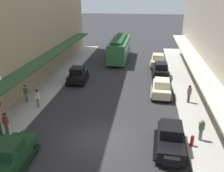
% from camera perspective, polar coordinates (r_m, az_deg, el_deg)
% --- Properties ---
extents(ground_plane, '(200.00, 200.00, 0.00)m').
position_cam_1_polar(ground_plane, '(18.14, -2.75, -12.24)').
color(ground_plane, '#2D2D30').
extents(sidewalk_left, '(3.00, 60.00, 0.15)m').
position_cam_1_polar(sidewalk_left, '(20.70, -23.90, -9.42)').
color(sidewalk_left, '#B7B5AD').
rests_on(sidewalk_left, ground).
extents(sidewalk_right, '(3.00, 60.00, 0.15)m').
position_cam_1_polar(sidewalk_right, '(18.42, 21.50, -13.07)').
color(sidewalk_right, '#B7B5AD').
rests_on(sidewalk_right, ground).
extents(parked_car_0, '(2.17, 4.27, 1.84)m').
position_cam_1_polar(parked_car_0, '(30.76, 11.22, 3.79)').
color(parked_car_0, black).
rests_on(parked_car_0, ground).
extents(parked_car_1, '(2.28, 4.31, 1.84)m').
position_cam_1_polar(parked_car_1, '(25.08, 11.42, -0.31)').
color(parked_car_1, beige).
rests_on(parked_car_1, ground).
extents(parked_car_2, '(2.29, 4.31, 1.84)m').
position_cam_1_polar(parked_car_2, '(16.93, 13.44, -11.78)').
color(parked_car_2, black).
rests_on(parked_car_2, ground).
extents(parked_car_3, '(2.29, 4.31, 1.84)m').
position_cam_1_polar(parked_car_3, '(28.67, -7.95, 2.70)').
color(parked_car_3, black).
rests_on(parked_car_3, ground).
extents(parked_car_4, '(2.28, 4.31, 1.84)m').
position_cam_1_polar(parked_car_4, '(34.90, 10.58, 5.94)').
color(parked_car_4, beige).
rests_on(parked_car_4, ground).
extents(parked_car_5, '(2.20, 4.28, 1.84)m').
position_cam_1_polar(parked_car_5, '(16.34, -22.46, -14.31)').
color(parked_car_5, '#193D23').
rests_on(parked_car_5, ground).
extents(streetcar, '(2.59, 9.62, 3.46)m').
position_cam_1_polar(streetcar, '(37.54, 1.75, 8.89)').
color(streetcar, '#33723F').
rests_on(streetcar, ground).
extents(fire_hydrant, '(0.24, 0.24, 0.82)m').
position_cam_1_polar(fire_hydrant, '(17.83, 18.11, -11.93)').
color(fire_hydrant, '#B21E19').
rests_on(fire_hydrant, sidewalk_right).
extents(pedestrian_0, '(0.36, 0.28, 1.67)m').
position_cam_1_polar(pedestrian_0, '(19.55, -23.42, -8.05)').
color(pedestrian_0, '#4C4238').
rests_on(pedestrian_0, sidewalk_left).
extents(pedestrian_1, '(0.36, 0.28, 1.67)m').
position_cam_1_polar(pedestrian_1, '(24.35, -19.31, -1.63)').
color(pedestrian_1, slate).
rests_on(pedestrian_1, sidewalk_left).
extents(pedestrian_2, '(0.36, 0.28, 1.67)m').
position_cam_1_polar(pedestrian_2, '(23.97, 17.47, -1.77)').
color(pedestrian_2, '#4C4238').
rests_on(pedestrian_2, sidewalk_right).
extents(pedestrian_3, '(0.36, 0.24, 1.64)m').
position_cam_1_polar(pedestrian_3, '(18.42, 20.02, -9.47)').
color(pedestrian_3, slate).
rests_on(pedestrian_3, sidewalk_right).
extents(pedestrian_4, '(0.36, 0.28, 1.67)m').
position_cam_1_polar(pedestrian_4, '(22.93, -16.91, -2.77)').
color(pedestrian_4, slate).
rests_on(pedestrian_4, sidewalk_left).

